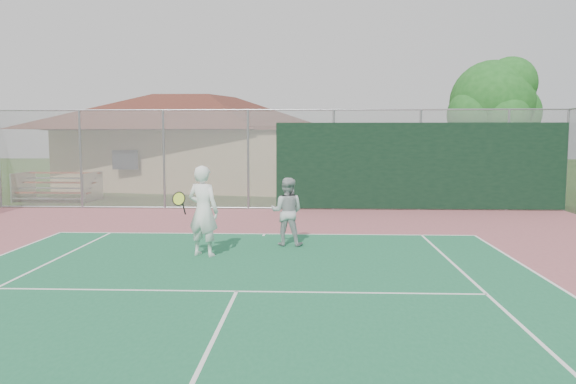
% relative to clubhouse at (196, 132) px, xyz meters
% --- Properties ---
extents(back_fence, '(20.08, 0.11, 3.53)m').
position_rel_clubhouse_xyz_m(back_fence, '(6.74, -8.73, -1.11)').
color(back_fence, gray).
rests_on(back_fence, ground).
extents(clubhouse, '(13.93, 10.49, 5.47)m').
position_rel_clubhouse_xyz_m(clubhouse, '(0.00, 0.00, 0.00)').
color(clubhouse, tan).
rests_on(clubhouse, ground).
extents(bleachers, '(3.07, 1.91, 1.12)m').
position_rel_clubhouse_xyz_m(bleachers, '(-4.36, -6.32, -2.18)').
color(bleachers, '#963F22').
rests_on(bleachers, ground).
extents(tree, '(4.28, 4.06, 5.97)m').
position_rel_clubhouse_xyz_m(tree, '(13.82, -3.33, 1.15)').
color(tree, '#3C2515').
rests_on(tree, ground).
extents(player_white_front, '(1.05, 0.79, 1.95)m').
position_rel_clubhouse_xyz_m(player_white_front, '(3.54, -16.57, -1.80)').
color(player_white_front, white).
rests_on(player_white_front, ground).
extents(player_grey_back, '(0.86, 0.72, 1.61)m').
position_rel_clubhouse_xyz_m(player_grey_back, '(5.29, -15.31, -1.97)').
color(player_grey_back, '#B0B3B5').
rests_on(player_grey_back, ground).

